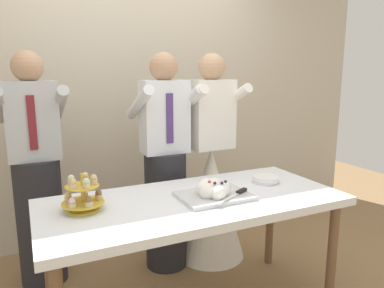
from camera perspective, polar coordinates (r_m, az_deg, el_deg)
rear_wall at (r=3.39m, az=-10.07°, el=9.92°), size 5.20×0.10×2.90m
dessert_table at (r=2.22m, az=0.36°, el=-10.31°), size 1.80×0.80×0.78m
cupcake_stand at (r=2.07m, az=-16.78°, el=-7.71°), size 0.23×0.23×0.21m
main_cake_tray at (r=2.19m, az=3.36°, el=-7.41°), size 0.42×0.33×0.12m
plate_stack at (r=2.54m, az=11.41°, el=-5.47°), size 0.18×0.18×0.04m
person_groom at (r=2.80m, az=-4.22°, el=-4.78°), size 0.46×0.49×1.66m
person_bride at (r=3.00m, az=2.95°, el=-6.97°), size 0.56×0.56×1.66m
person_guest at (r=2.80m, az=-23.09°, el=-5.69°), size 0.47×0.50×1.66m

